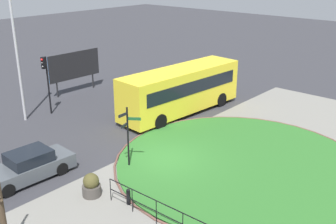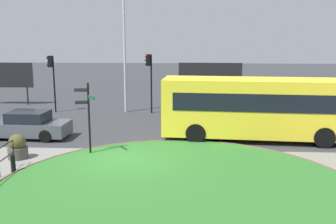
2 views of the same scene
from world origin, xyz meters
name	(u,v)px [view 2 (image 2 of 2)]	position (x,y,z in m)	size (l,w,h in m)	color
ground	(126,162)	(0.00, 0.00, 0.00)	(120.00, 120.00, 0.00)	#333338
sidewalk_paving	(117,180)	(0.00, -2.10, 0.01)	(32.00, 7.80, 0.02)	gray
grass_island	(178,192)	(2.32, -3.25, 0.05)	(12.92, 12.92, 0.10)	#2D6B28
grass_kerb_ring	(178,192)	(2.32, -3.25, 0.06)	(13.23, 13.23, 0.11)	brown
signpost_directional	(88,113)	(-1.78, 0.86, 1.91)	(1.01, 0.61, 3.27)	black
bollard_foreground	(13,163)	(-4.15, -1.60, 0.40)	(0.18, 0.18, 0.78)	black
bus_yellow	(258,107)	(6.12, 3.99, 1.68)	(9.71, 3.11, 3.13)	yellow
car_far_lane	(26,126)	(-5.83, 3.64, 0.65)	(4.53, 1.92, 1.41)	#474C51
traffic_light_near	(149,70)	(-0.10, 10.58, 2.94)	(0.48, 0.32, 4.03)	black
traffic_light_far	(51,71)	(-6.85, 10.57, 2.86)	(0.49, 0.30, 3.91)	black
lamppost_tall	(124,40)	(-1.80, 10.85, 5.00)	(0.32, 0.32, 9.40)	#B7B7BC
billboard_left	(210,78)	(4.15, 13.30, 2.18)	(4.68, 0.24, 3.30)	black
billboard_right	(7,76)	(-11.38, 13.34, 2.23)	(4.10, 0.26, 3.24)	black
planter_near_signpost	(18,148)	(-4.75, 0.15, 0.50)	(0.84, 0.84, 1.10)	#47423D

